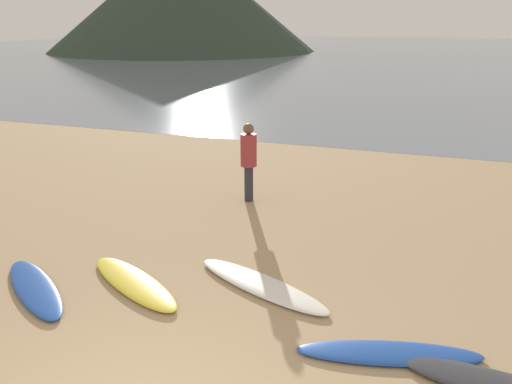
{
  "coord_description": "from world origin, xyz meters",
  "views": [
    {
      "loc": [
        2.13,
        -2.68,
        3.81
      ],
      "look_at": [
        -0.74,
        5.74,
        0.6
      ],
      "focal_mm": 33.77,
      "sensor_mm": 36.0,
      "label": 1
    }
  ],
  "objects_px": {
    "surfboard_4": "(134,283)",
    "surfboard_5": "(261,285)",
    "person_1": "(249,156)",
    "surfboard_3": "(35,288)",
    "surfboard_6": "(389,353)"
  },
  "relations": [
    {
      "from": "surfboard_3",
      "to": "surfboard_6",
      "type": "height_order",
      "value": "surfboard_3"
    },
    {
      "from": "surfboard_3",
      "to": "surfboard_5",
      "type": "distance_m",
      "value": 3.37
    },
    {
      "from": "surfboard_5",
      "to": "surfboard_3",
      "type": "bearing_deg",
      "value": -137.96
    },
    {
      "from": "surfboard_4",
      "to": "person_1",
      "type": "height_order",
      "value": "person_1"
    },
    {
      "from": "surfboard_4",
      "to": "surfboard_5",
      "type": "distance_m",
      "value": 1.93
    },
    {
      "from": "surfboard_4",
      "to": "surfboard_6",
      "type": "distance_m",
      "value": 3.81
    },
    {
      "from": "surfboard_3",
      "to": "surfboard_6",
      "type": "bearing_deg",
      "value": 35.72
    },
    {
      "from": "surfboard_3",
      "to": "surfboard_6",
      "type": "xyz_separation_m",
      "value": [
        5.11,
        0.18,
        -0.0
      ]
    },
    {
      "from": "surfboard_4",
      "to": "surfboard_5",
      "type": "relative_size",
      "value": 0.89
    },
    {
      "from": "surfboard_5",
      "to": "person_1",
      "type": "distance_m",
      "value": 3.82
    },
    {
      "from": "surfboard_5",
      "to": "surfboard_6",
      "type": "relative_size",
      "value": 1.09
    },
    {
      "from": "surfboard_4",
      "to": "person_1",
      "type": "distance_m",
      "value": 4.11
    },
    {
      "from": "surfboard_3",
      "to": "person_1",
      "type": "relative_size",
      "value": 1.21
    },
    {
      "from": "surfboard_3",
      "to": "person_1",
      "type": "distance_m",
      "value": 5.0
    },
    {
      "from": "surfboard_3",
      "to": "surfboard_5",
      "type": "bearing_deg",
      "value": 53.91
    }
  ]
}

